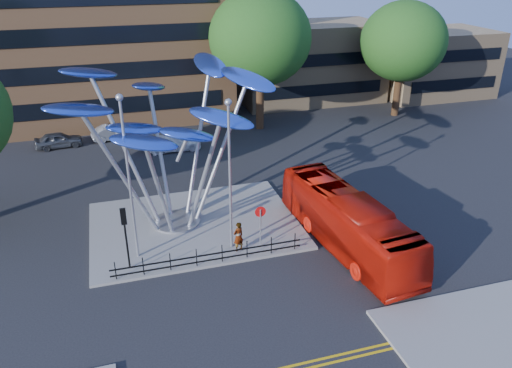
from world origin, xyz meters
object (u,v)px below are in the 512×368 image
object	(u,v)px
parked_car_mid	(115,132)
parked_car_left	(59,140)
tree_far	(403,42)
leaf_sculpture	(166,113)
pedestrian	(238,237)
traffic_light_island	(125,226)
parked_car_right	(174,143)
street_lamp_left	(128,166)
no_entry_sign_island	(260,220)
tree_right	(260,38)
street_lamp_right	(230,163)
red_bus	(347,221)

from	to	relation	value
parked_car_mid	parked_car_left	bearing A→B (deg)	88.93
tree_far	leaf_sculpture	world-z (taller)	tree_far
tree_far	pedestrian	xyz separation A→B (m)	(-21.24, -19.50, -6.10)
traffic_light_island	parked_car_right	size ratio (longest dim) A/B	0.78
tree_far	parked_car_mid	world-z (taller)	tree_far
leaf_sculpture	traffic_light_island	world-z (taller)	leaf_sculpture
street_lamp_left	no_entry_sign_island	distance (m)	7.47
tree_right	tree_far	size ratio (longest dim) A/B	1.12
parked_car_left	parked_car_mid	xyz separation A→B (m)	(4.51, 0.70, -0.00)
tree_right	leaf_sculpture	bearing A→B (deg)	-123.31
parked_car_left	parked_car_mid	world-z (taller)	parked_car_left
street_lamp_right	pedestrian	world-z (taller)	street_lamp_right
parked_car_mid	traffic_light_island	bearing A→B (deg)	169.69
traffic_light_island	parked_car_mid	world-z (taller)	traffic_light_island
street_lamp_right	parked_car_mid	world-z (taller)	street_lamp_right
pedestrian	parked_car_right	bearing A→B (deg)	-108.67
street_lamp_right	parked_car_mid	distance (m)	21.02
parked_car_right	street_lamp_left	bearing A→B (deg)	163.89
street_lamp_left	parked_car_mid	size ratio (longest dim) A/B	2.27
pedestrian	parked_car_right	distance (m)	16.31
parked_car_mid	tree_right	bearing A→B (deg)	-103.63
traffic_light_island	no_entry_sign_island	xyz separation A→B (m)	(7.00, 0.02, -0.80)
pedestrian	parked_car_right	xyz separation A→B (m)	(-1.13, 16.27, -0.36)
parked_car_mid	tree_far	bearing A→B (deg)	-101.70
leaf_sculpture	street_lamp_right	xyz separation A→B (m)	(2.57, -3.68, -1.78)
street_lamp_left	traffic_light_island	xyz separation A→B (m)	(-0.50, -1.00, -2.74)
street_lamp_left	parked_car_right	world-z (taller)	street_lamp_left
traffic_light_island	parked_car_mid	size ratio (longest dim) A/B	0.88
street_lamp_left	street_lamp_right	xyz separation A→B (m)	(5.00, -0.50, -0.26)
pedestrian	parked_car_mid	xyz separation A→B (m)	(-5.63, 20.33, -0.36)
tree_right	red_bus	xyz separation A→B (m)	(-1.40, -20.53, -6.50)
traffic_light_island	parked_car_mid	xyz separation A→B (m)	(0.13, 20.33, -1.98)
leaf_sculpture	parked_car_mid	size ratio (longest dim) A/B	3.28
tree_far	parked_car_mid	bearing A→B (deg)	178.23
street_lamp_right	red_bus	size ratio (longest dim) A/B	0.75
traffic_light_island	pedestrian	xyz separation A→B (m)	(5.76, 0.00, -1.61)
pedestrian	parked_car_left	distance (m)	22.09
tree_right	street_lamp_left	distance (m)	22.49
street_lamp_left	traffic_light_island	distance (m)	2.96
traffic_light_island	parked_car_right	world-z (taller)	traffic_light_island
tree_far	parked_car_left	xyz separation A→B (m)	(-31.37, 0.13, -6.46)
leaf_sculpture	street_lamp_right	world-z (taller)	leaf_sculpture
street_lamp_right	no_entry_sign_island	distance (m)	3.64
tree_far	parked_car_right	xyz separation A→B (m)	(-22.37, -3.23, -6.47)
tree_far	tree_right	bearing A→B (deg)	-180.00
no_entry_sign_island	red_bus	world-z (taller)	red_bus
tree_right	traffic_light_island	world-z (taller)	tree_right
street_lamp_left	red_bus	size ratio (longest dim) A/B	0.80
traffic_light_island	parked_car_right	bearing A→B (deg)	74.10
parked_car_mid	parked_car_right	xyz separation A→B (m)	(4.50, -4.06, 0.00)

